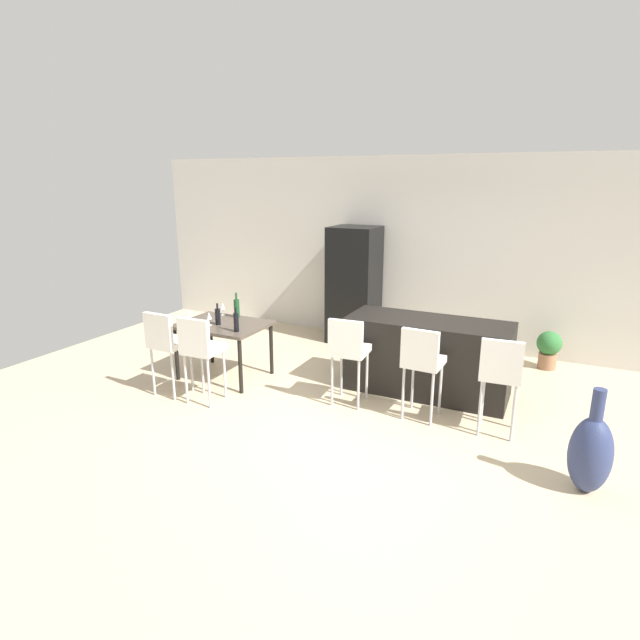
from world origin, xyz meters
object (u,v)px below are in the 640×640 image
Objects in this scene: bar_chair_left at (348,348)px; dining_chair_far at (200,346)px; bar_chair_right at (501,371)px; refrigerator at (354,285)px; bar_chair_middle at (422,359)px; dining_chair_near at (166,340)px; dining_table at (223,329)px; wine_bottle_left at (218,316)px; wine_glass_far at (223,306)px; wine_bottle_middle at (236,322)px; kitchen_island at (427,357)px; floor_vase at (590,453)px; wine_glass_right at (209,316)px; potted_plant at (549,348)px; wine_glass_near at (188,313)px; wine_bottle_inner at (237,308)px.

bar_chair_left is 1.70m from dining_chair_far.
refrigerator is at bearing 137.68° from bar_chair_right.
dining_chair_near is (-2.91, -0.69, 0.00)m from bar_chair_middle.
dining_table is 0.20m from wine_bottle_left.
bar_chair_left is 2.11m from wine_glass_far.
bar_chair_right and wine_bottle_middle have the same top height.
kitchen_island is 1.85× the size of bar_chair_right.
bar_chair_middle is 1.13× the size of floor_vase.
wine_glass_far is at bearing 137.62° from wine_bottle_middle.
refrigerator is at bearing 77.19° from wine_bottle_middle.
kitchen_island is 1.85× the size of bar_chair_middle.
wine_glass_right is at bearing -162.45° from kitchen_island.
bar_chair_left is 1.91m from wine_glass_right.
kitchen_island is 1.23m from bar_chair_right.
dining_table is 4.37m from floor_vase.
bar_chair_right is 1.13m from floor_vase.
bar_chair_right is 1.00× the size of dining_chair_near.
wine_bottle_middle is at bearing -144.95° from potted_plant.
dining_chair_near and wine_bottle_middle have the same top height.
wine_bottle_middle is at bearing 41.31° from dining_chair_near.
kitchen_island is at bearing 46.49° from bar_chair_left.
dining_table is 1.07× the size of dining_chair_far.
dining_chair_far is at bearing -163.88° from bar_chair_middle.
bar_chair_middle is at bearing -0.00° from bar_chair_left.
kitchen_island is 6.26× the size of wine_bottle_middle.
dining_table is (-2.66, 0.09, -0.04)m from bar_chair_middle.
bar_chair_middle is 2.99m from dining_chair_near.
bar_chair_middle is 3.09m from wine_glass_near.
wine_glass_near is at bearing 172.45° from floor_vase.
kitchen_island is 1.08m from bar_chair_left.
wine_bottle_left is at bearing -105.82° from dining_table.
wine_bottle_inner reaches higher than dining_chair_far.
wine_glass_right is at bearing -149.08° from potted_plant.
bar_chair_right and dining_chair_near have the same top height.
wine_glass_far is 1.00× the size of wine_glass_near.
bar_chair_left is at bearing 1.81° from wine_glass_near.
bar_chair_middle is 3.76× the size of wine_bottle_left.
wine_bottle_middle reaches higher than kitchen_island.
wine_glass_near is at bearing -164.28° from kitchen_island.
bar_chair_middle is at bearing -0.31° from wine_bottle_left.
dining_chair_far reaches higher than wine_glass_near.
bar_chair_left is 1.45m from wine_bottle_middle.
dining_chair_far is 1.97× the size of potted_plant.
wine_glass_right is at bearing -72.65° from wine_glass_far.
dining_chair_near is 3.76× the size of wine_bottle_left.
wine_glass_near is at bearing 174.89° from wine_bottle_middle.
floor_vase reaches higher than dining_table.
bar_chair_middle is 2.94m from wine_glass_far.
potted_plant is at bearing -0.20° from refrigerator.
wine_glass_right is at bearing 171.85° from floor_vase.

